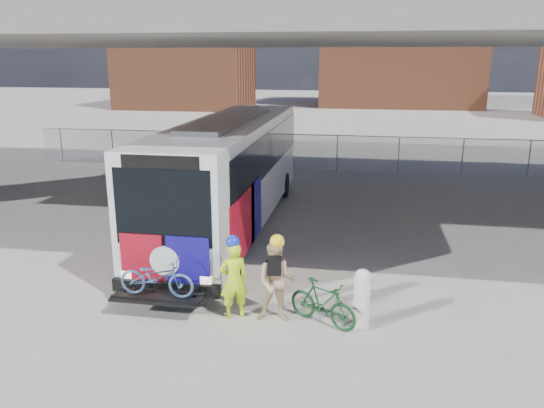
% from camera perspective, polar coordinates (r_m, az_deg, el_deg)
% --- Properties ---
extents(ground, '(160.00, 160.00, 0.00)m').
position_cam_1_polar(ground, '(15.52, 0.70, -5.40)').
color(ground, '#9E9991').
rests_on(ground, ground).
extents(bus, '(2.67, 12.90, 3.69)m').
position_cam_1_polar(bus, '(17.55, -4.51, 4.18)').
color(bus, silver).
rests_on(bus, ground).
extents(overpass, '(40.00, 16.00, 7.95)m').
position_cam_1_polar(overpass, '(18.49, 2.88, 18.60)').
color(overpass, '#605E59').
rests_on(overpass, ground).
extents(chainlink_fence, '(30.00, 0.06, 30.00)m').
position_cam_1_polar(chainlink_fence, '(26.73, 4.89, 6.58)').
color(chainlink_fence, gray).
rests_on(chainlink_fence, ground).
extents(brick_buildings, '(54.00, 22.00, 12.00)m').
position_cam_1_polar(brick_buildings, '(62.55, 9.29, 15.17)').
color(brick_buildings, brown).
rests_on(brick_buildings, ground).
extents(bollard, '(0.34, 0.34, 1.32)m').
position_cam_1_polar(bollard, '(11.40, 9.63, -9.78)').
color(bollard, white).
rests_on(bollard, ground).
extents(cyclist_hivis, '(0.75, 0.66, 1.90)m').
position_cam_1_polar(cyclist_hivis, '(11.62, -4.15, -7.97)').
color(cyclist_hivis, '#D1FA1A').
rests_on(cyclist_hivis, ground).
extents(cyclist_tan, '(0.96, 0.79, 1.97)m').
position_cam_1_polar(cyclist_tan, '(11.43, 0.55, -8.24)').
color(cyclist_tan, tan).
rests_on(cyclist_tan, ground).
extents(bike_parked, '(1.67, 1.20, 0.99)m').
position_cam_1_polar(bike_parked, '(11.52, 5.46, -10.52)').
color(bike_parked, '#15421F').
rests_on(bike_parked, ground).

